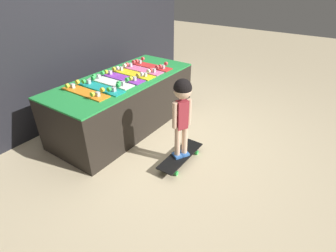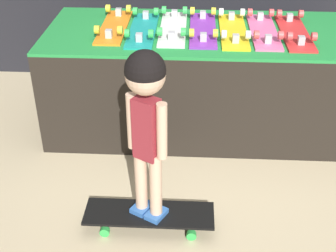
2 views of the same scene
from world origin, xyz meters
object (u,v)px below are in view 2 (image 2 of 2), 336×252
at_px(skateboard_orange_on_rack, 114,25).
at_px(skateboard_purple_on_rack, 203,28).
at_px(skateboard_pink_on_rack, 264,30).
at_px(skateboard_on_floor, 149,215).
at_px(skateboard_yellow_on_rack, 233,30).
at_px(skateboard_red_on_rack, 295,31).
at_px(skateboard_teal_on_rack, 143,28).
at_px(skateboard_white_on_rack, 173,27).
at_px(child, 146,107).

distance_m(skateboard_orange_on_rack, skateboard_purple_on_rack, 0.59).
height_order(skateboard_pink_on_rack, skateboard_on_floor, skateboard_pink_on_rack).
bearing_deg(skateboard_yellow_on_rack, skateboard_purple_on_rack, 175.75).
xyz_separation_m(skateboard_yellow_on_rack, skateboard_red_on_rack, (0.40, -0.01, 0.00)).
bearing_deg(skateboard_orange_on_rack, skateboard_teal_on_rack, -14.94).
bearing_deg(skateboard_red_on_rack, skateboard_purple_on_rack, 177.77).
distance_m(skateboard_white_on_rack, skateboard_red_on_rack, 0.79).
distance_m(skateboard_teal_on_rack, skateboard_white_on_rack, 0.20).
relative_size(skateboard_yellow_on_rack, skateboard_red_on_rack, 1.00).
xyz_separation_m(skateboard_teal_on_rack, child, (0.12, -1.07, 0.01)).
distance_m(skateboard_red_on_rack, skateboard_on_floor, 1.53).
height_order(skateboard_teal_on_rack, skateboard_yellow_on_rack, same).
xyz_separation_m(skateboard_teal_on_rack, skateboard_purple_on_rack, (0.40, 0.03, 0.00)).
distance_m(skateboard_on_floor, child, 0.67).
height_order(skateboard_orange_on_rack, skateboard_red_on_rack, same).
bearing_deg(skateboard_yellow_on_rack, child, -113.54).
bearing_deg(skateboard_white_on_rack, child, -93.83).
relative_size(skateboard_teal_on_rack, skateboard_on_floor, 0.93).
height_order(skateboard_pink_on_rack, skateboard_red_on_rack, same).
bearing_deg(skateboard_teal_on_rack, skateboard_red_on_rack, 0.31).
relative_size(skateboard_orange_on_rack, skateboard_yellow_on_rack, 1.00).
bearing_deg(skateboard_orange_on_rack, child, -73.93).
bearing_deg(skateboard_orange_on_rack, skateboard_white_on_rack, -1.96).
relative_size(skateboard_yellow_on_rack, skateboard_pink_on_rack, 1.00).
bearing_deg(skateboard_purple_on_rack, skateboard_pink_on_rack, -1.57).
bearing_deg(skateboard_orange_on_rack, skateboard_on_floor, -73.93).
height_order(skateboard_teal_on_rack, skateboard_white_on_rack, same).
distance_m(skateboard_purple_on_rack, child, 1.13).
relative_size(skateboard_white_on_rack, skateboard_on_floor, 0.93).
xyz_separation_m(skateboard_orange_on_rack, skateboard_on_floor, (0.32, -1.12, -0.66)).
bearing_deg(skateboard_teal_on_rack, skateboard_pink_on_rack, 1.28).
xyz_separation_m(skateboard_teal_on_rack, skateboard_on_floor, (0.12, -1.07, -0.66)).
xyz_separation_m(skateboard_white_on_rack, skateboard_red_on_rack, (0.79, -0.03, 0.00)).
height_order(skateboard_red_on_rack, child, child).
xyz_separation_m(skateboard_purple_on_rack, skateboard_red_on_rack, (0.59, -0.02, 0.00)).
xyz_separation_m(skateboard_orange_on_rack, skateboard_red_on_rack, (1.19, -0.05, 0.00)).
bearing_deg(skateboard_red_on_rack, skateboard_on_floor, -128.97).
bearing_deg(skateboard_purple_on_rack, skateboard_on_floor, -103.97).
height_order(skateboard_orange_on_rack, skateboard_on_floor, skateboard_orange_on_rack).
distance_m(skateboard_white_on_rack, child, 1.11).
distance_m(skateboard_orange_on_rack, child, 1.16).
bearing_deg(skateboard_yellow_on_rack, skateboard_orange_on_rack, 177.18).
relative_size(skateboard_teal_on_rack, skateboard_pink_on_rack, 1.00).
distance_m(skateboard_orange_on_rack, skateboard_teal_on_rack, 0.20).
xyz_separation_m(skateboard_teal_on_rack, skateboard_pink_on_rack, (0.79, 0.02, 0.00)).
height_order(skateboard_orange_on_rack, skateboard_yellow_on_rack, same).
bearing_deg(skateboard_teal_on_rack, skateboard_yellow_on_rack, 1.33).
bearing_deg(skateboard_orange_on_rack, skateboard_purple_on_rack, -2.34).
relative_size(skateboard_teal_on_rack, skateboard_yellow_on_rack, 1.00).
relative_size(skateboard_teal_on_rack, skateboard_purple_on_rack, 1.00).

